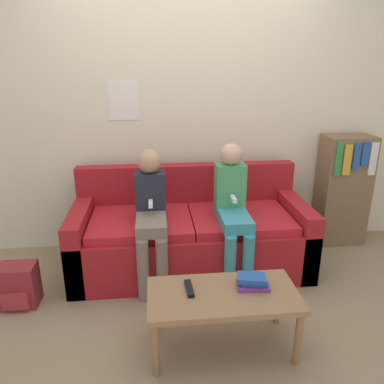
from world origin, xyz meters
name	(u,v)px	position (x,y,z in m)	size (l,w,h in m)	color
ground_plane	(198,300)	(0.00, 0.00, 0.00)	(10.00, 10.00, 0.00)	#937A56
wall_back	(184,110)	(0.00, 1.06, 1.30)	(8.00, 0.06, 2.60)	beige
couch	(190,235)	(0.00, 0.54, 0.29)	(1.97, 0.85, 0.84)	maroon
coffee_table	(223,300)	(0.09, -0.50, 0.34)	(0.91, 0.46, 0.39)	#8E6642
person_left	(151,210)	(-0.33, 0.34, 0.61)	(0.24, 0.57, 1.07)	#756656
person_right	(233,206)	(0.32, 0.34, 0.62)	(0.24, 0.57, 1.10)	teal
tv_remote	(189,288)	(-0.11, -0.45, 0.40)	(0.05, 0.17, 0.02)	black
book_stack	(253,282)	(0.28, -0.46, 0.43)	(0.21, 0.15, 0.08)	#7A3389
bookshelf	(343,190)	(1.52, 0.86, 0.54)	(0.45, 0.31, 1.07)	brown
backpack	(19,286)	(-1.31, 0.09, 0.16)	(0.26, 0.22, 0.32)	maroon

